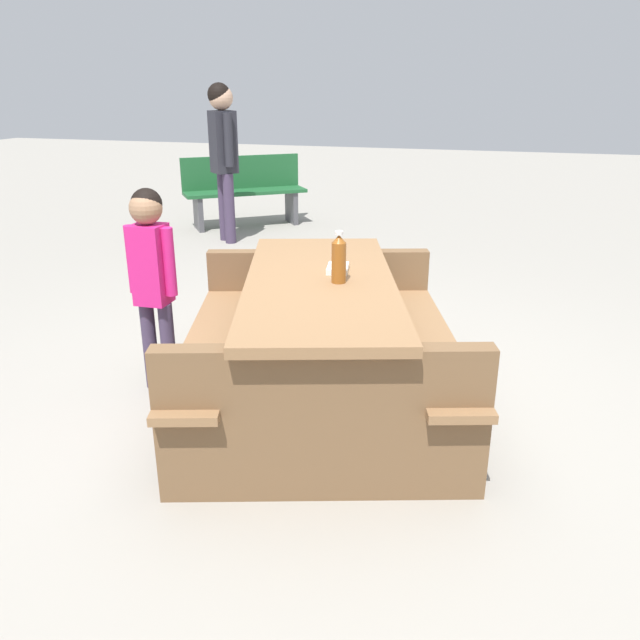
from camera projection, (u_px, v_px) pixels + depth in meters
name	position (u px, v px, depth m)	size (l,w,h in m)	color
ground_plane	(320.00, 408.00, 3.50)	(30.00, 30.00, 0.00)	gray
picnic_table	(320.00, 334.00, 3.35)	(2.14, 1.88, 0.75)	olive
soda_bottle	(339.00, 259.00, 3.14)	(0.07, 0.07, 0.26)	brown
hotdog_tray	(338.00, 265.00, 3.36)	(0.20, 0.14, 0.08)	white
child_in_coat	(151.00, 265.00, 3.49)	(0.19, 0.29, 1.17)	#3F334C
park_bench_near	(244.00, 190.00, 7.88)	(1.23, 1.43, 0.85)	#1E592D
bystander_adult	(223.00, 143.00, 6.84)	(0.35, 0.35, 1.70)	#3F334C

